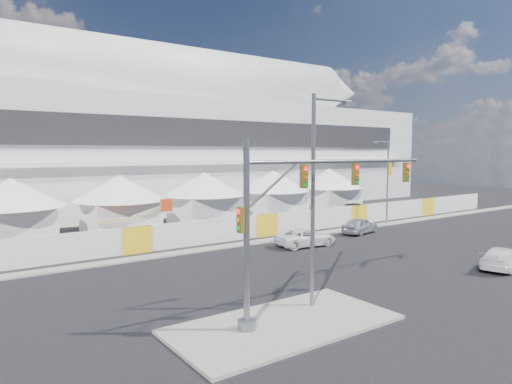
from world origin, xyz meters
TOP-DOWN VIEW (x-y plane):
  - ground at (0.00, 0.00)m, footprint 160.00×160.00m
  - median_island at (-6.00, -3.00)m, footprint 10.00×5.00m
  - far_curb at (20.00, 12.50)m, footprint 80.00×1.20m
  - stadium at (8.71, 41.50)m, footprint 80.00×24.80m
  - tent_row at (0.50, 24.00)m, footprint 53.40×8.40m
  - hoarding_fence at (6.00, 14.50)m, footprint 70.00×0.25m
  - scaffold_tower at (46.00, 36.00)m, footprint 4.40×4.40m
  - sedan_silver at (13.86, 10.52)m, footprint 2.70×4.67m
  - pickup_curb at (5.96, 9.15)m, footprint 2.86×5.29m
  - pickup_near at (11.66, -3.52)m, footprint 2.96×5.06m
  - lot_car_a at (19.08, 17.86)m, footprint 1.99×4.88m
  - lot_car_b at (22.46, 18.82)m, footprint 1.98×4.79m
  - traffic_mast at (-5.40, -2.70)m, footprint 11.46×0.77m
  - streetlight_median at (-3.22, -2.01)m, footprint 2.78×0.28m
  - streetlight_curb at (19.88, 12.50)m, footprint 2.59×0.58m
  - boom_lift at (-6.30, 18.51)m, footprint 7.29×2.47m

SIDE VIEW (x-z plane):
  - ground at x=0.00m, z-range 0.00..0.00m
  - far_curb at x=20.00m, z-range 0.00..0.12m
  - median_island at x=-6.00m, z-range 0.00..0.15m
  - pickup_near at x=11.66m, z-range 0.00..1.38m
  - pickup_curb at x=5.96m, z-range 0.00..1.41m
  - sedan_silver at x=13.86m, z-range 0.00..1.49m
  - lot_car_a at x=19.08m, z-range 0.00..1.57m
  - lot_car_b at x=22.46m, z-range 0.00..1.62m
  - boom_lift at x=-6.30m, z-range -0.83..2.77m
  - hoarding_fence at x=6.00m, z-range 0.00..2.00m
  - tent_row at x=0.50m, z-range 0.45..5.85m
  - traffic_mast at x=-5.40m, z-range 0.63..8.55m
  - streetlight_curb at x=19.88m, z-range 0.70..9.45m
  - streetlight_median at x=-3.22m, z-range 0.90..10.96m
  - scaffold_tower at x=46.00m, z-range 0.00..12.00m
  - stadium at x=8.71m, z-range -1.54..20.44m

